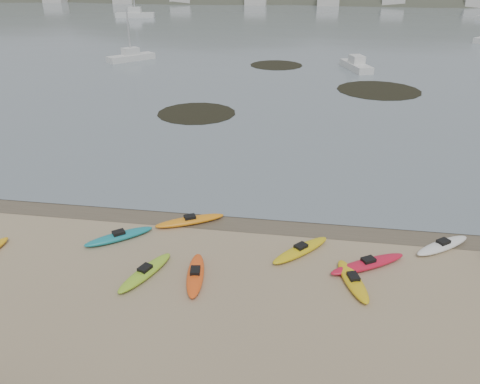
# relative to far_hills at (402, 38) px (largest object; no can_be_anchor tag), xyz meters

# --- Properties ---
(ground) EXTENTS (600.00, 600.00, 0.00)m
(ground) POSITION_rel_far_hills_xyz_m (-39.38, -193.97, 15.93)
(ground) COLOR tan
(ground) RESTS_ON ground
(wet_sand) EXTENTS (60.00, 60.00, 0.00)m
(wet_sand) POSITION_rel_far_hills_xyz_m (-39.38, -194.27, 15.93)
(wet_sand) COLOR brown
(wet_sand) RESTS_ON ground
(kayaks) EXTENTS (22.74, 7.90, 0.34)m
(kayaks) POSITION_rel_far_hills_xyz_m (-39.39, -197.64, 16.10)
(kayaks) COLOR red
(kayaks) RESTS_ON ground
(kelp_mats) EXTENTS (24.62, 30.09, 0.04)m
(kelp_mats) POSITION_rel_far_hills_xyz_m (-37.25, -164.45, 15.96)
(kelp_mats) COLOR black
(kelp_mats) RESTS_ON water
(moored_boats) EXTENTS (95.35, 70.66, 1.33)m
(moored_boats) POSITION_rel_far_hills_xyz_m (-39.94, -113.15, 16.50)
(moored_boats) COLOR silver
(moored_boats) RESTS_ON ground
(far_hills) EXTENTS (550.00, 135.00, 80.00)m
(far_hills) POSITION_rel_far_hills_xyz_m (0.00, 0.00, 0.00)
(far_hills) COLOR #384235
(far_hills) RESTS_ON ground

